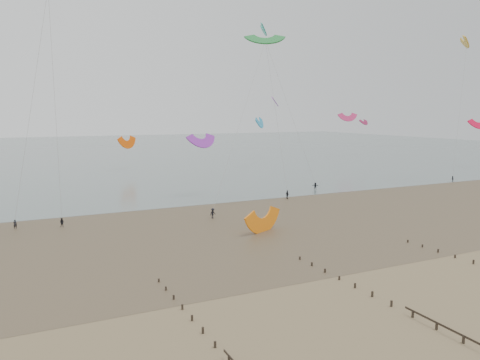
# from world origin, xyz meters

# --- Properties ---
(ground) EXTENTS (500.00, 500.00, 0.00)m
(ground) POSITION_xyz_m (0.00, 0.00, 0.00)
(ground) COLOR brown
(ground) RESTS_ON ground
(sea_and_shore) EXTENTS (500.00, 665.00, 0.03)m
(sea_and_shore) POSITION_xyz_m (-4.08, 34.40, 0.01)
(sea_and_shore) COLOR #475654
(sea_and_shore) RESTS_ON ground
(kitesurfer_lead) EXTENTS (0.56, 0.38, 1.50)m
(kitesurfer_lead) POSITION_xyz_m (-27.89, 44.67, 0.75)
(kitesurfer_lead) COLOR black
(kitesurfer_lead) RESTS_ON ground
(kitesurfers) EXTENTS (146.39, 19.35, 1.89)m
(kitesurfers) POSITION_xyz_m (14.57, 47.87, 0.86)
(kitesurfers) COLOR black
(kitesurfers) RESTS_ON ground
(grounded_kite) EXTENTS (9.04, 8.28, 4.01)m
(grounded_kite) POSITION_xyz_m (6.56, 26.17, 0.00)
(grounded_kite) COLOR orange
(grounded_kite) RESTS_ON ground
(kites_airborne) EXTENTS (218.52, 116.97, 38.46)m
(kites_airborne) POSITION_xyz_m (-10.26, 96.31, 22.41)
(kites_airborne) COLOR #D12B66
(kites_airborne) RESTS_ON ground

